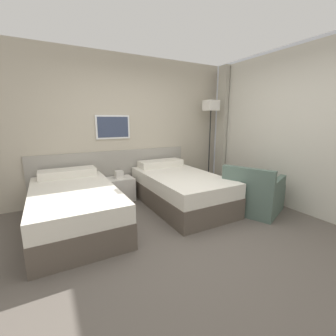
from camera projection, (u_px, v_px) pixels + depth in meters
The scene contains 8 objects.
ground_plane at pixel (189, 237), 2.93m from camera, with size 16.00×16.00×0.00m, color #5B544C.
wall_headboard at pixel (130, 130), 4.45m from camera, with size 10.00×0.10×2.70m.
wall_window at pixel (306, 130), 3.55m from camera, with size 0.21×4.58×2.70m.
bed_near_door at pixel (75, 207), 3.19m from camera, with size 1.11×1.98×0.70m.
bed_near_window at pixel (179, 189), 4.01m from camera, with size 1.11×1.98×0.70m.
nightstand at pixel (120, 189), 4.25m from camera, with size 0.50×0.40×0.57m.
floor_lamp at pixel (211, 113), 4.79m from camera, with size 0.26×0.26×1.90m.
armchair at pixel (253, 195), 3.74m from camera, with size 1.04×1.04×0.79m.
Camera 1 is at (-1.52, -2.22, 1.50)m, focal length 24.00 mm.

